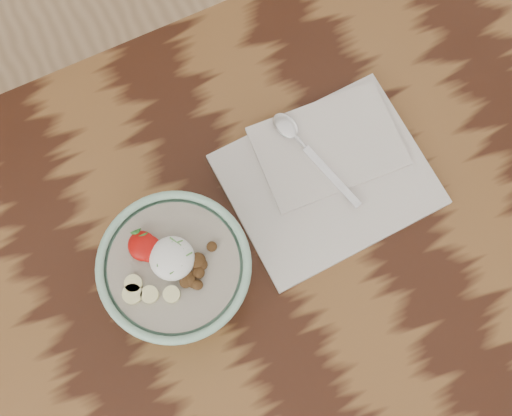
% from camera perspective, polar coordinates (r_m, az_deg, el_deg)
% --- Properties ---
extents(table, '(1.60, 0.90, 0.75)m').
position_cam_1_polar(table, '(1.00, 1.42, -10.20)').
color(table, black).
rests_on(table, ground).
extents(breakfast_bowl, '(0.18, 0.18, 0.12)m').
position_cam_1_polar(breakfast_bowl, '(0.86, -6.37, -5.05)').
color(breakfast_bowl, '#94C8AC').
rests_on(breakfast_bowl, table).
extents(napkin, '(0.27, 0.22, 0.02)m').
position_cam_1_polar(napkin, '(0.95, 5.76, 2.85)').
color(napkin, silver).
rests_on(napkin, table).
extents(spoon, '(0.06, 0.16, 0.01)m').
position_cam_1_polar(spoon, '(0.95, 3.31, 5.59)').
color(spoon, silver).
rests_on(spoon, napkin).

